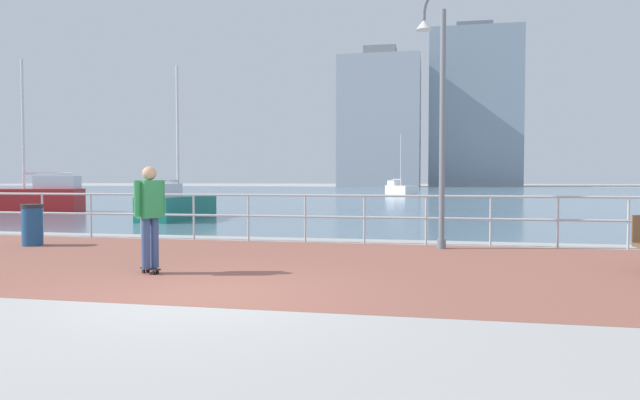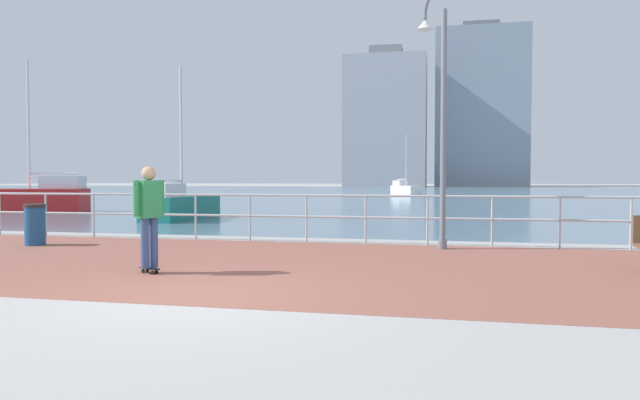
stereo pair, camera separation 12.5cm
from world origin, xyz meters
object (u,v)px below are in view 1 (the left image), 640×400
at_px(skateboarder, 150,209).
at_px(trash_bin, 32,225).
at_px(lamppost, 437,103).
at_px(sailboat_ivory, 400,189).
at_px(sailboat_gray, 176,205).
at_px(sailboat_blue, 29,198).

height_order(skateboarder, trash_bin, skateboarder).
height_order(lamppost, skateboarder, lamppost).
bearing_deg(sailboat_ivory, trash_bin, -98.24).
xyz_separation_m(trash_bin, sailboat_ivory, (5.90, 40.75, 0.06)).
bearing_deg(sailboat_gray, lamppost, -35.84).
distance_m(lamppost, sailboat_ivory, 39.62).
bearing_deg(skateboarder, trash_bin, 146.59).
xyz_separation_m(skateboarder, sailboat_blue, (-13.36, 13.99, -0.37)).
xyz_separation_m(sailboat_blue, sailboat_gray, (8.58, -3.08, -0.11)).
bearing_deg(sailboat_blue, lamppost, -28.70).
height_order(lamppost, sailboat_ivory, lamppost).
xyz_separation_m(sailboat_ivory, sailboat_blue, (-14.84, -29.67, 0.12)).
distance_m(skateboarder, trash_bin, 5.32).
bearing_deg(lamppost, skateboarder, -136.36).
bearing_deg(sailboat_gray, skateboarder, -66.36).
bearing_deg(trash_bin, lamppost, 8.53).
xyz_separation_m(lamppost, sailboat_ivory, (-2.97, 39.42, -2.61)).
distance_m(sailboat_blue, sailboat_gray, 9.12).
distance_m(lamppost, trash_bin, 9.36).
height_order(trash_bin, sailboat_blue, sailboat_blue).
xyz_separation_m(trash_bin, sailboat_gray, (-0.36, 7.99, 0.07)).
relative_size(sailboat_blue, sailboat_gray, 1.21).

